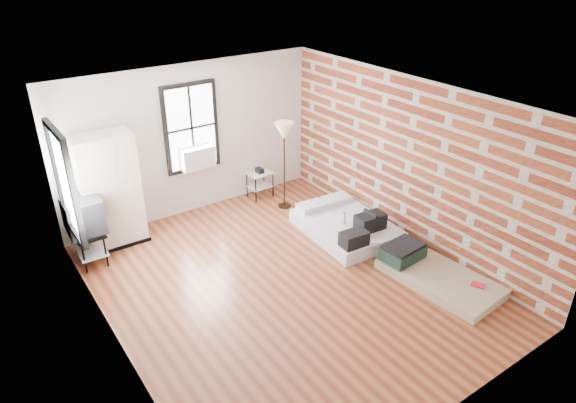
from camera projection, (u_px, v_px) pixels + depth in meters
ground at (285, 283)px, 7.83m from camera, size 6.00×6.00×0.00m
room_shell at (283, 167)px, 7.42m from camera, size 5.02×6.02×2.80m
mattress_main at (347, 226)px, 9.08m from camera, size 1.43×1.86×0.57m
mattress_bare at (431, 272)px, 7.89m from camera, size 1.09×1.87×0.39m
wardrobe at (109, 191)px, 8.45m from camera, size 1.00×0.59×1.96m
side_table at (260, 178)px, 10.27m from camera, size 0.49×0.40×0.63m
floor_lamp at (284, 135)px, 9.41m from camera, size 0.37×0.37×1.71m
tv_stand at (84, 216)px, 8.04m from camera, size 0.58×0.81×1.12m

